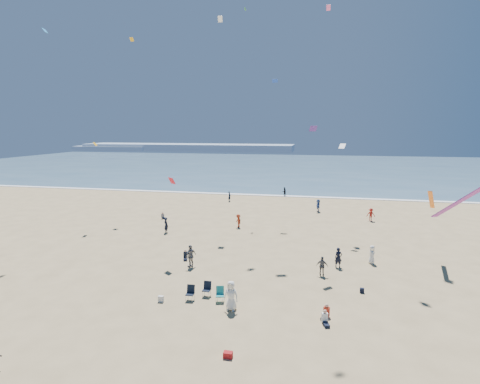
# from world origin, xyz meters

# --- Properties ---
(ground) EXTENTS (220.00, 220.00, 0.00)m
(ground) POSITION_xyz_m (0.00, 0.00, 0.00)
(ground) COLOR tan
(ground) RESTS_ON ground
(ocean) EXTENTS (220.00, 100.00, 0.06)m
(ocean) POSITION_xyz_m (0.00, 95.00, 0.03)
(ocean) COLOR #476B84
(ocean) RESTS_ON ground
(surf_line) EXTENTS (220.00, 1.20, 0.08)m
(surf_line) POSITION_xyz_m (0.00, 45.00, 0.04)
(surf_line) COLOR white
(surf_line) RESTS_ON ground
(headland_far) EXTENTS (110.00, 20.00, 3.20)m
(headland_far) POSITION_xyz_m (-60.00, 170.00, 1.60)
(headland_far) COLOR #7A8EA8
(headland_far) RESTS_ON ground
(headland_near) EXTENTS (40.00, 14.00, 2.00)m
(headland_near) POSITION_xyz_m (-100.00, 165.00, 1.00)
(headland_near) COLOR #7A8EA8
(headland_near) RESTS_ON ground
(standing_flyers) EXTENTS (38.72, 49.96, 1.89)m
(standing_flyers) POSITION_xyz_m (4.05, 15.86, 0.84)
(standing_flyers) COLOR black
(standing_flyers) RESTS_ON ground
(seated_group) EXTENTS (20.72, 32.95, 0.84)m
(seated_group) POSITION_xyz_m (1.46, 8.10, 0.42)
(seated_group) COLOR white
(seated_group) RESTS_ON ground
(chair_cluster) EXTENTS (2.67, 1.42, 1.00)m
(chair_cluster) POSITION_xyz_m (0.22, 5.25, 0.50)
(chair_cluster) COLOR black
(chair_cluster) RESTS_ON ground
(white_tote) EXTENTS (0.35, 0.20, 0.40)m
(white_tote) POSITION_xyz_m (-2.55, 4.34, 0.20)
(white_tote) COLOR silver
(white_tote) RESTS_ON ground
(black_backpack) EXTENTS (0.30, 0.22, 0.38)m
(black_backpack) POSITION_xyz_m (0.95, 5.98, 0.19)
(black_backpack) COLOR black
(black_backpack) RESTS_ON ground
(cooler) EXTENTS (0.45, 0.30, 0.30)m
(cooler) POSITION_xyz_m (3.20, -0.68, 0.15)
(cooler) COLOR #A21719
(cooler) RESTS_ON ground
(navy_bag) EXTENTS (0.28, 0.18, 0.34)m
(navy_bag) POSITION_xyz_m (10.55, 8.48, 0.17)
(navy_bag) COLOR black
(navy_bag) RESTS_ON ground
(kites_aloft) EXTENTS (44.57, 36.51, 30.84)m
(kites_aloft) POSITION_xyz_m (9.19, 13.52, 14.41)
(kites_aloft) COLOR orange
(kites_aloft) RESTS_ON ground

